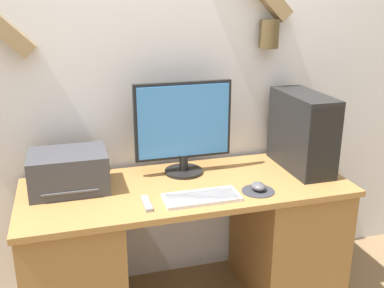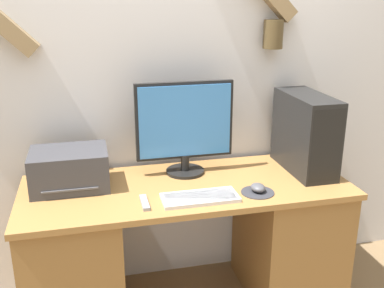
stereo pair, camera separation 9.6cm
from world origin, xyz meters
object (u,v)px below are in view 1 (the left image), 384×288
object	(u,v)px
keyboard	(202,197)
mouse	(258,186)
remote_control	(147,204)
printer	(69,171)
computer_tower	(302,132)
monitor	(183,125)

from	to	relation	value
keyboard	mouse	world-z (taller)	mouse
mouse	remote_control	bearing A→B (deg)	-179.68
mouse	printer	size ratio (longest dim) A/B	0.23
mouse	computer_tower	size ratio (longest dim) A/B	0.19
printer	remote_control	distance (m)	0.44
computer_tower	printer	world-z (taller)	computer_tower
monitor	keyboard	bearing A→B (deg)	-90.86
monitor	mouse	distance (m)	0.50
mouse	remote_control	xyz separation A→B (m)	(-0.56, -0.00, -0.02)
monitor	computer_tower	world-z (taller)	monitor
keyboard	printer	world-z (taller)	printer
monitor	keyboard	world-z (taller)	monitor
remote_control	monitor	bearing A→B (deg)	51.61
keyboard	computer_tower	xyz separation A→B (m)	(0.65, 0.24, 0.20)
computer_tower	monitor	bearing A→B (deg)	170.47
computer_tower	remote_control	world-z (taller)	computer_tower
keyboard	remote_control	bearing A→B (deg)	177.57
mouse	computer_tower	distance (m)	0.46
remote_control	printer	bearing A→B (deg)	139.82
keyboard	remote_control	world-z (taller)	keyboard
keyboard	printer	bearing A→B (deg)	153.80
monitor	computer_tower	xyz separation A→B (m)	(0.64, -0.11, -0.06)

